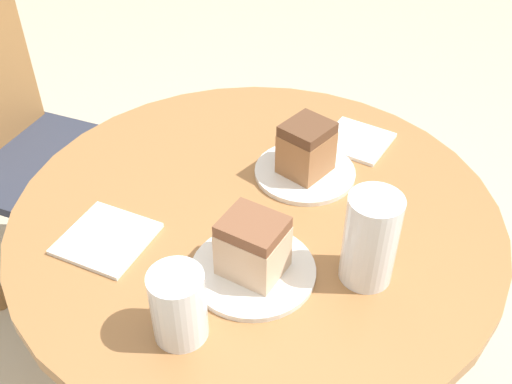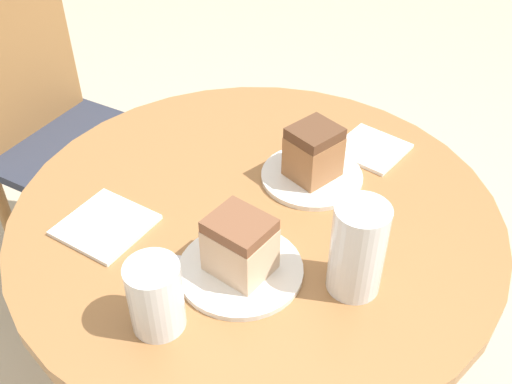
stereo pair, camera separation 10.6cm
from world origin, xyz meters
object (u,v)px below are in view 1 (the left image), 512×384
plate_far (305,172)px  chair (33,151)px  cake_slice_far (306,148)px  glass_lemonade (179,308)px  glass_water (370,244)px  plate_near (253,271)px  cake_slice_near (253,246)px

plate_far → chair: bearing=93.6°
cake_slice_far → glass_lemonade: glass_lemonade is taller
plate_far → cake_slice_far: 0.06m
chair → glass_water: size_ratio=5.89×
cake_slice_far → glass_water: 0.28m
chair → plate_near: (-0.22, -0.86, 0.23)m
cake_slice_near → cake_slice_far: size_ratio=0.97×
plate_near → glass_water: bearing=-58.4°
chair → plate_far: (0.05, -0.80, 0.23)m
plate_near → glass_lemonade: glass_lemonade is taller
plate_near → glass_lemonade: bearing=171.3°
cake_slice_far → plate_far: bearing=90.0°
cake_slice_far → glass_water: glass_water is taller
cake_slice_near → glass_water: (0.09, -0.15, 0.01)m
glass_water → chair: bearing=82.8°
plate_far → glass_water: size_ratio=1.23×
glass_water → cake_slice_far: bearing=49.8°
chair → glass_lemonade: chair is taller
plate_near → cake_slice_far: (0.27, 0.06, 0.06)m
glass_lemonade → chair: bearing=65.7°
plate_far → glass_lemonade: bearing=-175.4°
plate_near → glass_water: (0.09, -0.15, 0.06)m
glass_lemonade → glass_water: (0.25, -0.18, 0.02)m
chair → glass_water: 1.06m
plate_near → cake_slice_far: bearing=12.1°
cake_slice_far → glass_water: (-0.18, -0.21, 0.01)m
plate_near → glass_water: size_ratio=1.27×
plate_near → cake_slice_near: (0.00, 0.00, 0.06)m
glass_lemonade → glass_water: 0.30m
chair → cake_slice_far: 0.85m
chair → cake_slice_near: chair is taller
cake_slice_near → glass_lemonade: (-0.15, 0.02, -0.01)m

